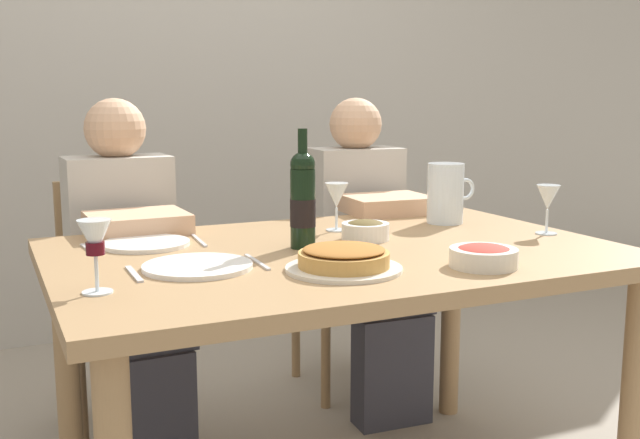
{
  "coord_description": "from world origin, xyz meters",
  "views": [
    {
      "loc": [
        -0.86,
        -1.75,
        1.17
      ],
      "look_at": [
        -0.07,
        -0.04,
        0.85
      ],
      "focal_mm": 41.57,
      "sensor_mm": 36.0,
      "label": 1
    }
  ],
  "objects_px": {
    "dining_table": "(337,282)",
    "wine_glass_centre": "(337,197)",
    "olive_bowl": "(365,230)",
    "chair_left": "(116,287)",
    "water_pitcher": "(446,197)",
    "wine_glass_left_diner": "(548,199)",
    "diner_right": "(367,244)",
    "dinner_plate_right_setting": "(198,266)",
    "wine_bottle": "(303,199)",
    "salad_bowl": "(484,256)",
    "chair_right": "(342,262)",
    "wine_glass_right_diner": "(95,241)",
    "baked_tart": "(344,259)",
    "diner_left": "(128,268)",
    "dinner_plate_left_setting": "(146,244)"
  },
  "relations": [
    {
      "from": "dining_table",
      "to": "wine_glass_centre",
      "type": "bearing_deg",
      "value": 64.67
    },
    {
      "from": "olive_bowl",
      "to": "chair_left",
      "type": "bearing_deg",
      "value": 126.34
    },
    {
      "from": "water_pitcher",
      "to": "olive_bowl",
      "type": "xyz_separation_m",
      "value": [
        -0.37,
        -0.14,
        -0.06
      ]
    },
    {
      "from": "water_pitcher",
      "to": "wine_glass_centre",
      "type": "height_order",
      "value": "water_pitcher"
    },
    {
      "from": "wine_glass_left_diner",
      "to": "diner_right",
      "type": "distance_m",
      "value": 0.79
    },
    {
      "from": "dining_table",
      "to": "olive_bowl",
      "type": "relative_size",
      "value": 11.0
    },
    {
      "from": "olive_bowl",
      "to": "dinner_plate_right_setting",
      "type": "bearing_deg",
      "value": -164.24
    },
    {
      "from": "dining_table",
      "to": "wine_bottle",
      "type": "bearing_deg",
      "value": 148.61
    },
    {
      "from": "salad_bowl",
      "to": "chair_right",
      "type": "distance_m",
      "value": 1.28
    },
    {
      "from": "dining_table",
      "to": "wine_glass_right_diner",
      "type": "height_order",
      "value": "wine_glass_right_diner"
    },
    {
      "from": "chair_left",
      "to": "baked_tart",
      "type": "bearing_deg",
      "value": 106.4
    },
    {
      "from": "wine_bottle",
      "to": "dinner_plate_right_setting",
      "type": "height_order",
      "value": "wine_bottle"
    },
    {
      "from": "chair_right",
      "to": "baked_tart",
      "type": "bearing_deg",
      "value": 67.29
    },
    {
      "from": "wine_glass_right_diner",
      "to": "dinner_plate_right_setting",
      "type": "height_order",
      "value": "wine_glass_right_diner"
    },
    {
      "from": "wine_bottle",
      "to": "diner_left",
      "type": "relative_size",
      "value": 0.28
    },
    {
      "from": "wine_glass_left_diner",
      "to": "dinner_plate_right_setting",
      "type": "relative_size",
      "value": 0.56
    },
    {
      "from": "wine_glass_right_diner",
      "to": "diner_left",
      "type": "xyz_separation_m",
      "value": [
        0.21,
        0.83,
        -0.25
      ]
    },
    {
      "from": "baked_tart",
      "to": "chair_right",
      "type": "bearing_deg",
      "value": 63.73
    },
    {
      "from": "baked_tart",
      "to": "diner_left",
      "type": "bearing_deg",
      "value": 111.93
    },
    {
      "from": "water_pitcher",
      "to": "wine_glass_right_diner",
      "type": "relative_size",
      "value": 1.25
    },
    {
      "from": "wine_bottle",
      "to": "dinner_plate_left_setting",
      "type": "bearing_deg",
      "value": 151.56
    },
    {
      "from": "dining_table",
      "to": "dinner_plate_right_setting",
      "type": "relative_size",
      "value": 5.72
    },
    {
      "from": "salad_bowl",
      "to": "water_pitcher",
      "type": "bearing_deg",
      "value": 64.13
    },
    {
      "from": "diner_left",
      "to": "dinner_plate_left_setting",
      "type": "bearing_deg",
      "value": 86.45
    },
    {
      "from": "water_pitcher",
      "to": "diner_right",
      "type": "height_order",
      "value": "diner_right"
    },
    {
      "from": "chair_right",
      "to": "diner_right",
      "type": "relative_size",
      "value": 0.75
    },
    {
      "from": "water_pitcher",
      "to": "wine_glass_centre",
      "type": "distance_m",
      "value": 0.38
    },
    {
      "from": "wine_glass_centre",
      "to": "dinner_plate_left_setting",
      "type": "relative_size",
      "value": 0.61
    },
    {
      "from": "water_pitcher",
      "to": "wine_bottle",
      "type": "bearing_deg",
      "value": -163.21
    },
    {
      "from": "dinner_plate_left_setting",
      "to": "diner_right",
      "type": "height_order",
      "value": "diner_right"
    },
    {
      "from": "wine_glass_centre",
      "to": "dinner_plate_right_setting",
      "type": "xyz_separation_m",
      "value": [
        -0.52,
        -0.32,
        -0.1
      ]
    },
    {
      "from": "wine_glass_left_diner",
      "to": "dinner_plate_left_setting",
      "type": "relative_size",
      "value": 0.61
    },
    {
      "from": "wine_glass_centre",
      "to": "wine_bottle",
      "type": "bearing_deg",
      "value": -135.11
    },
    {
      "from": "wine_glass_right_diner",
      "to": "chair_right",
      "type": "relative_size",
      "value": 0.18
    },
    {
      "from": "diner_left",
      "to": "diner_right",
      "type": "height_order",
      "value": "same"
    },
    {
      "from": "water_pitcher",
      "to": "salad_bowl",
      "type": "xyz_separation_m",
      "value": [
        -0.27,
        -0.56,
        -0.06
      ]
    },
    {
      "from": "water_pitcher",
      "to": "chair_right",
      "type": "distance_m",
      "value": 0.75
    },
    {
      "from": "wine_glass_left_diner",
      "to": "chair_right",
      "type": "bearing_deg",
      "value": 102.07
    },
    {
      "from": "wine_glass_right_diner",
      "to": "wine_glass_left_diner",
      "type": "bearing_deg",
      "value": 5.71
    },
    {
      "from": "salad_bowl",
      "to": "dinner_plate_right_setting",
      "type": "bearing_deg",
      "value": 156.83
    },
    {
      "from": "dinner_plate_right_setting",
      "to": "water_pitcher",
      "type": "bearing_deg",
      "value": 18.1
    },
    {
      "from": "diner_left",
      "to": "diner_right",
      "type": "relative_size",
      "value": 1.0
    },
    {
      "from": "dinner_plate_right_setting",
      "to": "diner_right",
      "type": "distance_m",
      "value": 1.13
    },
    {
      "from": "dinner_plate_left_setting",
      "to": "olive_bowl",
      "type": "bearing_deg",
      "value": -16.74
    },
    {
      "from": "baked_tart",
      "to": "salad_bowl",
      "type": "xyz_separation_m",
      "value": [
        0.32,
        -0.11,
        0.0
      ]
    },
    {
      "from": "wine_glass_left_diner",
      "to": "dinner_plate_right_setting",
      "type": "xyz_separation_m",
      "value": [
        -1.07,
        -0.0,
        -0.1
      ]
    },
    {
      "from": "dining_table",
      "to": "wine_bottle",
      "type": "height_order",
      "value": "wine_bottle"
    },
    {
      "from": "wine_glass_right_diner",
      "to": "wine_glass_centre",
      "type": "distance_m",
      "value": 0.89
    },
    {
      "from": "olive_bowl",
      "to": "dinner_plate_right_setting",
      "type": "height_order",
      "value": "olive_bowl"
    },
    {
      "from": "wine_glass_left_diner",
      "to": "wine_glass_right_diner",
      "type": "xyz_separation_m",
      "value": [
        -1.31,
        -0.13,
        0.01
      ]
    }
  ]
}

